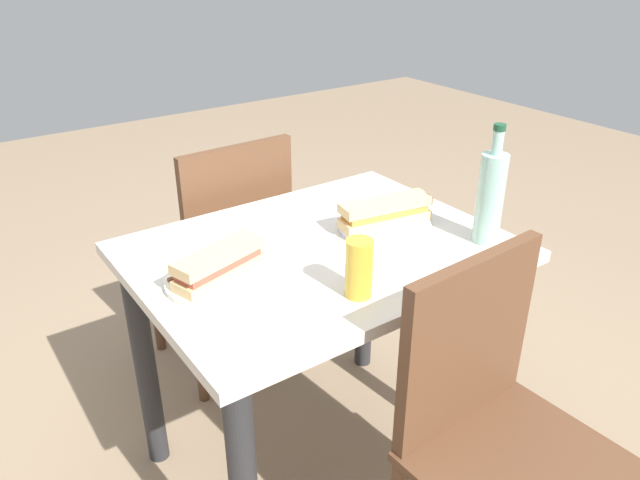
# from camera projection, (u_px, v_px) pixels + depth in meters

# --- Properties ---
(ground_plane) EXTENTS (8.00, 8.00, 0.00)m
(ground_plane) POSITION_uv_depth(u_px,v_px,m) (320.00, 457.00, 1.87)
(ground_plane) COLOR #8C755B
(dining_table) EXTENTS (0.92, 0.70, 0.73)m
(dining_table) POSITION_uv_depth(u_px,v_px,m) (320.00, 294.00, 1.60)
(dining_table) COLOR beige
(dining_table) RESTS_ON ground
(chair_far) EXTENTS (0.41, 0.41, 0.87)m
(chair_far) POSITION_uv_depth(u_px,v_px,m) (227.00, 245.00, 2.04)
(chair_far) COLOR brown
(chair_far) RESTS_ON ground
(chair_near) EXTENTS (0.42, 0.42, 0.87)m
(chair_near) POSITION_uv_depth(u_px,v_px,m) (497.00, 432.00, 1.27)
(chair_near) COLOR brown
(chair_near) RESTS_ON ground
(plate_near) EXTENTS (0.25, 0.25, 0.01)m
(plate_near) POSITION_uv_depth(u_px,v_px,m) (220.00, 279.00, 1.38)
(plate_near) COLOR silver
(plate_near) RESTS_ON dining_table
(baguette_sandwich_near) EXTENTS (0.23, 0.13, 0.07)m
(baguette_sandwich_near) POSITION_uv_depth(u_px,v_px,m) (219.00, 263.00, 1.36)
(baguette_sandwich_near) COLOR #DBB77A
(baguette_sandwich_near) RESTS_ON plate_near
(knife_near) EXTENTS (0.18, 0.03, 0.01)m
(knife_near) POSITION_uv_depth(u_px,v_px,m) (199.00, 269.00, 1.40)
(knife_near) COLOR silver
(knife_near) RESTS_ON plate_near
(plate_far) EXTENTS (0.25, 0.25, 0.01)m
(plate_far) POSITION_uv_depth(u_px,v_px,m) (384.00, 226.00, 1.63)
(plate_far) COLOR white
(plate_far) RESTS_ON dining_table
(baguette_sandwich_far) EXTENTS (0.26, 0.11, 0.07)m
(baguette_sandwich_far) POSITION_uv_depth(u_px,v_px,m) (385.00, 212.00, 1.62)
(baguette_sandwich_far) COLOR #DBB77A
(baguette_sandwich_far) RESTS_ON plate_far
(knife_far) EXTENTS (0.17, 0.08, 0.01)m
(knife_far) POSITION_uv_depth(u_px,v_px,m) (370.00, 215.00, 1.67)
(knife_far) COLOR silver
(knife_far) RESTS_ON plate_far
(water_bottle) EXTENTS (0.07, 0.07, 0.31)m
(water_bottle) POSITION_uv_depth(u_px,v_px,m) (490.00, 196.00, 1.51)
(water_bottle) COLOR #99C6B7
(water_bottle) RESTS_ON dining_table
(beer_glass) EXTENTS (0.06, 0.06, 0.13)m
(beer_glass) POSITION_uv_depth(u_px,v_px,m) (359.00, 268.00, 1.30)
(beer_glass) COLOR gold
(beer_glass) RESTS_ON dining_table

